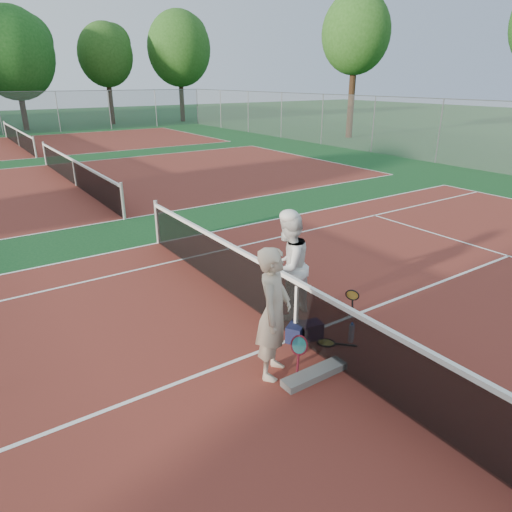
{
  "coord_description": "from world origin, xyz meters",
  "views": [
    {
      "loc": [
        -4.09,
        -4.87,
        3.88
      ],
      "look_at": [
        0.0,
        1.12,
        1.05
      ],
      "focal_mm": 32.0,
      "sensor_mm": 36.0,
      "label": 1
    }
  ],
  "objects_px": {
    "player_a": "(274,313)",
    "racket_spare": "(326,343)",
    "sports_bag_purple": "(311,330)",
    "sports_bag_navy": "(296,332)",
    "racket_black_held": "(352,303)",
    "net_main": "(296,310)",
    "water_bottle": "(351,333)",
    "racket_red": "(299,355)",
    "player_b": "(288,266)"
  },
  "relations": [
    {
      "from": "player_a",
      "to": "racket_spare",
      "type": "bearing_deg",
      "value": -33.16
    },
    {
      "from": "net_main",
      "to": "player_a",
      "type": "relative_size",
      "value": 5.83
    },
    {
      "from": "player_a",
      "to": "water_bottle",
      "type": "height_order",
      "value": "player_a"
    },
    {
      "from": "sports_bag_navy",
      "to": "net_main",
      "type": "bearing_deg",
      "value": 57.08
    },
    {
      "from": "sports_bag_purple",
      "to": "water_bottle",
      "type": "relative_size",
      "value": 1.14
    },
    {
      "from": "net_main",
      "to": "sports_bag_navy",
      "type": "height_order",
      "value": "net_main"
    },
    {
      "from": "player_b",
      "to": "water_bottle",
      "type": "distance_m",
      "value": 1.51
    },
    {
      "from": "player_a",
      "to": "racket_red",
      "type": "xyz_separation_m",
      "value": [
        0.28,
        -0.22,
        -0.65
      ]
    },
    {
      "from": "racket_red",
      "to": "racket_black_held",
      "type": "height_order",
      "value": "racket_red"
    },
    {
      "from": "player_b",
      "to": "net_main",
      "type": "bearing_deg",
      "value": 45.04
    },
    {
      "from": "net_main",
      "to": "racket_spare",
      "type": "relative_size",
      "value": 18.3
    },
    {
      "from": "player_b",
      "to": "racket_spare",
      "type": "bearing_deg",
      "value": 69.19
    },
    {
      "from": "player_b",
      "to": "racket_red",
      "type": "relative_size",
      "value": 3.16
    },
    {
      "from": "net_main",
      "to": "sports_bag_purple",
      "type": "bearing_deg",
      "value": -34.46
    },
    {
      "from": "racket_black_held",
      "to": "water_bottle",
      "type": "relative_size",
      "value": 1.81
    },
    {
      "from": "racket_red",
      "to": "sports_bag_purple",
      "type": "relative_size",
      "value": 1.71
    },
    {
      "from": "net_main",
      "to": "player_a",
      "type": "bearing_deg",
      "value": -147.59
    },
    {
      "from": "racket_spare",
      "to": "water_bottle",
      "type": "relative_size",
      "value": 2.0
    },
    {
      "from": "player_b",
      "to": "sports_bag_purple",
      "type": "height_order",
      "value": "player_b"
    },
    {
      "from": "sports_bag_purple",
      "to": "water_bottle",
      "type": "distance_m",
      "value": 0.63
    },
    {
      "from": "sports_bag_navy",
      "to": "player_b",
      "type": "bearing_deg",
      "value": 62.42
    },
    {
      "from": "sports_bag_purple",
      "to": "sports_bag_navy",
      "type": "bearing_deg",
      "value": 158.24
    },
    {
      "from": "racket_spare",
      "to": "sports_bag_navy",
      "type": "relative_size",
      "value": 1.71
    },
    {
      "from": "player_b",
      "to": "water_bottle",
      "type": "height_order",
      "value": "player_b"
    },
    {
      "from": "net_main",
      "to": "sports_bag_purple",
      "type": "relative_size",
      "value": 31.98
    },
    {
      "from": "net_main",
      "to": "racket_black_held",
      "type": "distance_m",
      "value": 1.25
    },
    {
      "from": "net_main",
      "to": "player_a",
      "type": "xyz_separation_m",
      "value": [
        -0.84,
        -0.54,
        0.43
      ]
    },
    {
      "from": "net_main",
      "to": "water_bottle",
      "type": "height_order",
      "value": "net_main"
    },
    {
      "from": "player_a",
      "to": "racket_black_held",
      "type": "relative_size",
      "value": 3.47
    },
    {
      "from": "player_a",
      "to": "racket_spare",
      "type": "distance_m",
      "value": 1.47
    },
    {
      "from": "player_a",
      "to": "sports_bag_purple",
      "type": "xyz_separation_m",
      "value": [
        1.04,
        0.4,
        -0.8
      ]
    },
    {
      "from": "racket_black_held",
      "to": "water_bottle",
      "type": "xyz_separation_m",
      "value": [
        -0.58,
        -0.58,
        -0.12
      ]
    },
    {
      "from": "racket_red",
      "to": "racket_spare",
      "type": "xyz_separation_m",
      "value": [
        0.85,
        0.35,
        -0.28
      ]
    },
    {
      "from": "racket_red",
      "to": "sports_bag_navy",
      "type": "xyz_separation_m",
      "value": [
        0.53,
        0.71,
        -0.15
      ]
    },
    {
      "from": "racket_black_held",
      "to": "sports_bag_purple",
      "type": "distance_m",
      "value": 1.05
    },
    {
      "from": "player_b",
      "to": "sports_bag_navy",
      "type": "bearing_deg",
      "value": 44.66
    },
    {
      "from": "sports_bag_navy",
      "to": "sports_bag_purple",
      "type": "bearing_deg",
      "value": -21.76
    },
    {
      "from": "racket_spare",
      "to": "net_main",
      "type": "bearing_deg",
      "value": -8.26
    },
    {
      "from": "player_a",
      "to": "racket_spare",
      "type": "height_order",
      "value": "player_a"
    },
    {
      "from": "sports_bag_navy",
      "to": "racket_black_held",
      "type": "bearing_deg",
      "value": 1.96
    },
    {
      "from": "player_a",
      "to": "racket_red",
      "type": "bearing_deg",
      "value": -77.41
    },
    {
      "from": "player_b",
      "to": "sports_bag_purple",
      "type": "relative_size",
      "value": 5.39
    },
    {
      "from": "player_a",
      "to": "racket_black_held",
      "type": "height_order",
      "value": "player_a"
    },
    {
      "from": "water_bottle",
      "to": "player_b",
      "type": "bearing_deg",
      "value": 103.54
    },
    {
      "from": "net_main",
      "to": "racket_black_held",
      "type": "xyz_separation_m",
      "value": [
        1.23,
        -0.0,
        -0.24
      ]
    },
    {
      "from": "sports_bag_purple",
      "to": "net_main",
      "type": "bearing_deg",
      "value": 145.54
    },
    {
      "from": "player_a",
      "to": "racket_spare",
      "type": "xyz_separation_m",
      "value": [
        1.14,
        0.13,
        -0.93
      ]
    },
    {
      "from": "racket_black_held",
      "to": "water_bottle",
      "type": "distance_m",
      "value": 0.82
    },
    {
      "from": "net_main",
      "to": "racket_red",
      "type": "bearing_deg",
      "value": -126.65
    },
    {
      "from": "player_a",
      "to": "racket_spare",
      "type": "relative_size",
      "value": 3.14
    }
  ]
}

